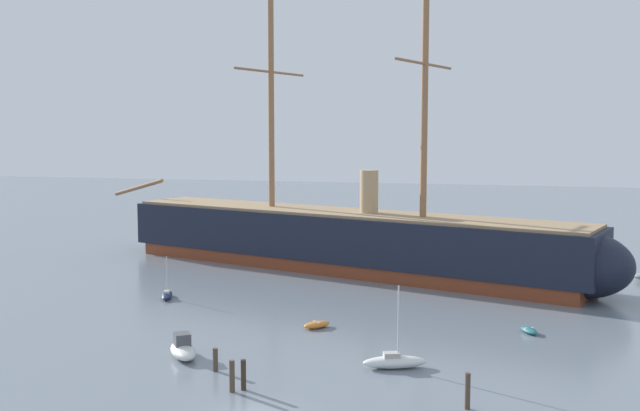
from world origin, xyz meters
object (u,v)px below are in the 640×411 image
(tall_ship, at_px, (342,240))
(dinghy_mid_right, at_px, (529,330))
(sailboat_mid_left, at_px, (167,295))
(dinghy_near_centre, at_px, (317,325))
(mooring_piling_left_pair, at_px, (215,360))
(mooring_piling_nearest, at_px, (243,375))
(motorboat_far_left, at_px, (215,249))
(sailboat_distant_centre, at_px, (411,248))
(sailboat_foreground_right, at_px, (395,361))
(motorboat_alongside_stern, at_px, (559,295))
(mooring_piling_midwater, at_px, (232,376))
(mooring_piling_right_pair, at_px, (468,391))
(motorboat_foreground_left, at_px, (183,349))

(tall_ship, xyz_separation_m, dinghy_mid_right, (22.13, -24.16, -3.62))
(sailboat_mid_left, relative_size, dinghy_mid_right, 1.86)
(dinghy_near_centre, relative_size, mooring_piling_left_pair, 1.54)
(sailboat_mid_left, height_order, mooring_piling_nearest, sailboat_mid_left)
(motorboat_far_left, bearing_deg, sailboat_distant_centre, 17.91)
(sailboat_mid_left, bearing_deg, sailboat_foreground_right, -31.72)
(motorboat_alongside_stern, xyz_separation_m, motorboat_far_left, (-46.19, 18.08, 0.06))
(motorboat_far_left, height_order, mooring_piling_left_pair, mooring_piling_left_pair)
(dinghy_near_centre, relative_size, mooring_piling_midwater, 1.21)
(sailboat_foreground_right, height_order, mooring_piling_left_pair, sailboat_foreground_right)
(sailboat_distant_centre, bearing_deg, mooring_piling_left_pair, -96.64)
(sailboat_foreground_right, relative_size, mooring_piling_left_pair, 3.62)
(motorboat_far_left, bearing_deg, mooring_piling_right_pair, -53.05)
(motorboat_alongside_stern, distance_m, mooring_piling_left_pair, 39.96)
(mooring_piling_left_pair, distance_m, mooring_piling_midwater, 4.62)
(motorboat_foreground_left, distance_m, sailboat_distant_centre, 55.81)
(dinghy_near_centre, height_order, motorboat_far_left, motorboat_far_left)
(sailboat_mid_left, bearing_deg, tall_ship, 54.39)
(motorboat_foreground_left, bearing_deg, motorboat_far_left, 109.83)
(motorboat_far_left, xyz_separation_m, mooring_piling_right_pair, (38.62, -51.36, 0.69))
(dinghy_mid_right, xyz_separation_m, mooring_piling_left_pair, (-22.44, -16.22, 0.60))
(dinghy_near_centre, relative_size, sailboat_mid_left, 0.60)
(dinghy_mid_right, relative_size, mooring_piling_left_pair, 1.39)
(tall_ship, relative_size, sailboat_mid_left, 16.43)
(motorboat_foreground_left, height_order, dinghy_mid_right, motorboat_foreground_left)
(sailboat_foreground_right, xyz_separation_m, mooring_piling_nearest, (-9.22, -7.12, 0.53))
(motorboat_foreground_left, distance_m, mooring_piling_nearest, 9.05)
(motorboat_alongside_stern, bearing_deg, sailboat_foreground_right, -116.56)
(tall_ship, bearing_deg, mooring_piling_midwater, -86.82)
(mooring_piling_right_pair, bearing_deg, tall_ship, 112.58)
(dinghy_near_centre, distance_m, mooring_piling_right_pair, 21.32)
(sailboat_mid_left, distance_m, mooring_piling_midwater, 29.38)
(sailboat_foreground_right, height_order, dinghy_mid_right, sailboat_foreground_right)
(tall_ship, bearing_deg, sailboat_distant_centre, 69.40)
(sailboat_mid_left, height_order, dinghy_mid_right, sailboat_mid_left)
(mooring_piling_nearest, height_order, mooring_piling_midwater, mooring_piling_midwater)
(mooring_piling_right_pair, height_order, mooring_piling_midwater, mooring_piling_right_pair)
(sailboat_foreground_right, relative_size, dinghy_near_centre, 2.35)
(dinghy_mid_right, distance_m, motorboat_far_left, 53.66)
(motorboat_alongside_stern, relative_size, mooring_piling_left_pair, 1.81)
(dinghy_mid_right, bearing_deg, sailboat_distant_centre, 111.00)
(sailboat_mid_left, bearing_deg, mooring_piling_nearest, -53.61)
(motorboat_alongside_stern, bearing_deg, mooring_piling_midwater, -124.00)
(mooring_piling_right_pair, bearing_deg, mooring_piling_midwater, -176.58)
(mooring_piling_midwater, bearing_deg, mooring_piling_nearest, 44.35)
(motorboat_alongside_stern, bearing_deg, dinghy_near_centre, -141.39)
(mooring_piling_left_pair, bearing_deg, mooring_piling_right_pair, -8.66)
(motorboat_foreground_left, relative_size, dinghy_mid_right, 1.93)
(sailboat_mid_left, height_order, mooring_piling_right_pair, sailboat_mid_left)
(mooring_piling_midwater, bearing_deg, dinghy_near_centre, 85.23)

